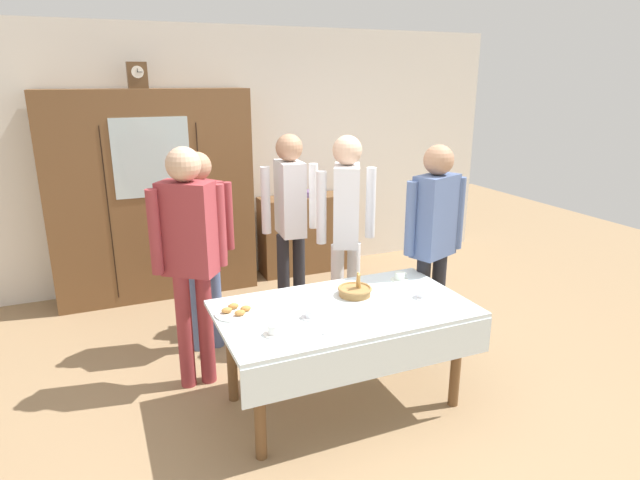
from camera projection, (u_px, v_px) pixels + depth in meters
name	position (u px, v px, depth m)	size (l,w,h in m)	color
ground_plane	(331.00, 387.00, 3.94)	(12.00, 12.00, 0.00)	#997A56
back_wall	(232.00, 156.00, 5.88)	(6.40, 0.10, 2.70)	silver
dining_table	(346.00, 323.00, 3.55)	(1.66, 0.94, 0.72)	brown
wall_cabinet	(153.00, 196.00, 5.37)	(1.96, 0.46, 2.08)	brown
mantel_clock	(137.00, 75.00, 5.02)	(0.18, 0.11, 0.24)	brown
bookshelf_low	(307.00, 233.00, 6.22)	(1.10, 0.35, 0.89)	brown
book_stack	(307.00, 193.00, 6.08)	(0.16, 0.22, 0.06)	#664C7A
tea_cup_back_edge	(423.00, 294.00, 3.69)	(0.13, 0.13, 0.06)	white
tea_cup_near_left	(400.00, 277.00, 4.01)	(0.13, 0.13, 0.06)	silver
tea_cup_far_right	(274.00, 330.00, 3.16)	(0.13, 0.13, 0.06)	white
tea_cup_far_left	(311.00, 314.00, 3.38)	(0.13, 0.13, 0.06)	white
bread_basket	(355.00, 291.00, 3.73)	(0.24, 0.24, 0.16)	#9E7542
pastry_plate	(236.00, 312.00, 3.44)	(0.28, 0.28, 0.05)	white
spoon_front_edge	(390.00, 317.00, 3.39)	(0.12, 0.02, 0.01)	silver
spoon_near_right	(359.00, 328.00, 3.24)	(0.12, 0.02, 0.01)	silver
spoon_mid_left	(320.00, 335.00, 3.16)	(0.12, 0.02, 0.01)	silver
person_behind_table_right	(346.00, 219.00, 4.35)	(0.52, 0.41, 1.75)	silver
person_by_cabinet	(189.00, 245.00, 3.69)	(0.52, 0.37, 1.75)	#933338
person_beside_shelf	(290.00, 211.00, 4.68)	(0.52, 0.38, 1.73)	#232328
person_behind_table_left	(434.00, 231.00, 4.15)	(0.52, 0.32, 1.70)	#232328
person_near_right_end	(201.00, 233.00, 4.24)	(0.52, 0.41, 1.64)	slate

